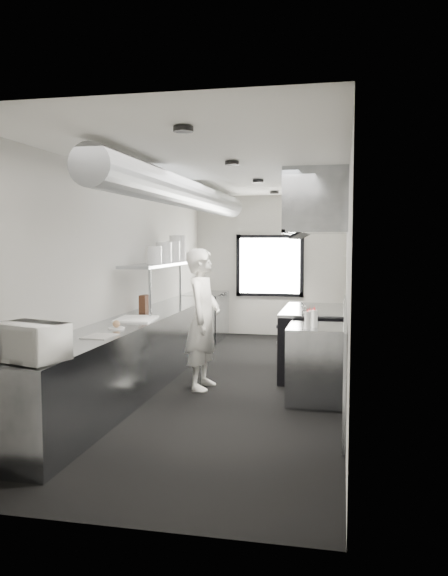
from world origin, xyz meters
The scene contains 35 objects.
floor centered at (0.00, 0.00, 0.00)m, with size 3.00×8.00×0.01m, color black.
ceiling centered at (0.00, 0.00, 2.80)m, with size 3.00×8.00×0.01m, color white.
wall_back centered at (0.00, 4.00, 1.40)m, with size 3.00×0.02×2.80m, color beige.
wall_front centered at (0.00, -4.00, 1.40)m, with size 3.00×0.02×2.80m, color beige.
wall_left centered at (-1.50, 0.00, 1.40)m, with size 0.02×8.00×2.80m, color beige.
wall_right centered at (1.50, 0.00, 1.40)m, with size 0.02×8.00×2.80m, color beige.
wall_cladding centered at (1.48, 0.30, 0.55)m, with size 0.03×5.50×1.10m, color gray.
hvac_duct centered at (-0.70, 0.40, 2.55)m, with size 0.40×0.40×6.40m, color gray.
service_window centered at (0.00, 3.96, 1.40)m, with size 1.36×0.05×1.25m.
exhaust_hood centered at (1.10, 0.70, 2.39)m, with size 0.81×2.20×0.88m.
prep_counter centered at (-1.15, -0.50, 0.45)m, with size 0.70×6.00×0.90m, color gray.
pass_shelf centered at (-1.19, 1.00, 1.54)m, with size 0.45×3.00×0.68m.
range centered at (1.04, 0.70, 0.47)m, with size 0.88×1.60×0.94m.
bottle_station centered at (1.15, -0.70, 0.45)m, with size 0.65×0.80×0.90m, color gray.
far_work_table centered at (-1.15, 3.20, 0.45)m, with size 0.70×1.20×0.90m, color gray.
notice_sheet_a centered at (1.47, -1.20, 1.60)m, with size 0.02×0.28×0.38m, color beige.
notice_sheet_b centered at (1.47, -1.55, 1.55)m, with size 0.02×0.28×0.38m, color beige.
line_cook centered at (-0.30, -0.38, 0.90)m, with size 0.66×0.43×1.80m, color white.
microwave centered at (-1.07, -3.18, 1.06)m, with size 0.53×0.40×0.32m, color white.
deli_tub_a centered at (-1.30, -2.69, 0.95)m, with size 0.15×0.15×0.11m, color beige.
deli_tub_b centered at (-1.26, -2.53, 0.95)m, with size 0.15×0.15×0.10m, color beige.
newspaper centered at (-1.02, -1.92, 0.90)m, with size 0.29×0.36×0.01m, color silver.
small_plate centered at (-1.05, -1.40, 0.91)m, with size 0.19×0.19×0.02m, color white.
pastry centered at (-1.05, -1.40, 0.96)m, with size 0.08×0.08×0.08m, color tan.
cutting_board centered at (-1.11, -0.62, 0.91)m, with size 0.46×0.61×0.02m, color white.
knife_block centered at (-1.27, 0.17, 1.02)m, with size 0.10×0.22×0.24m, color #58311F.
plate_stack_a centered at (-1.18, 0.32, 1.69)m, with size 0.21×0.21×0.25m, color white.
plate_stack_b centered at (-1.21, 0.85, 1.72)m, with size 0.24×0.24×0.31m, color white.
plate_stack_c centered at (-1.19, 1.25, 1.73)m, with size 0.22×0.22×0.32m, color white.
plate_stack_d centered at (-1.21, 1.60, 1.78)m, with size 0.27×0.27×0.41m, color white.
squeeze_bottle_a centered at (1.06, -0.96, 1.00)m, with size 0.07×0.07×0.20m, color white.
squeeze_bottle_b centered at (1.14, -0.83, 1.00)m, with size 0.07×0.07×0.20m, color white.
squeeze_bottle_c centered at (1.08, -0.75, 0.99)m, with size 0.06×0.06×0.19m, color white.
squeeze_bottle_d centered at (1.10, -0.56, 0.98)m, with size 0.05×0.05×0.16m, color white.
squeeze_bottle_e centered at (1.11, -0.39, 0.98)m, with size 0.05×0.05×0.16m, color white.
Camera 1 is at (1.46, -7.43, 1.89)m, focal length 35.72 mm.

